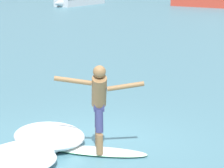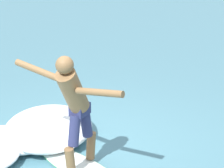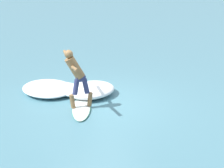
# 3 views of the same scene
# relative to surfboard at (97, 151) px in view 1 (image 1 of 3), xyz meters

# --- Properties ---
(ground_plane) EXTENTS (200.00, 200.00, 0.00)m
(ground_plane) POSITION_rel_surfboard_xyz_m (-0.23, 0.58, -0.04)
(ground_plane) COLOR teal
(surfboard) EXTENTS (2.11, 1.06, 0.21)m
(surfboard) POSITION_rel_surfboard_xyz_m (0.00, 0.00, 0.00)
(surfboard) COLOR white
(surfboard) RESTS_ON ground
(surfer) EXTENTS (1.68, 0.80, 1.74)m
(surfer) POSITION_rel_surfboard_xyz_m (0.04, -0.14, 1.07)
(surfer) COLOR brown
(surfer) RESTS_ON surfboard
(fishing_boat_near_jetty) EXTENTS (7.87, 6.86, 0.89)m
(fishing_boat_near_jetty) POSITION_rel_surfboard_xyz_m (11.67, 35.61, 0.44)
(fishing_boat_near_jetty) COLOR #BF3A28
(fishing_boat_near_jetty) RESTS_ON ground
(small_boat_offshore) EXTENTS (4.84, 6.20, 0.73)m
(small_boat_offshore) POSITION_rel_surfboard_xyz_m (-0.36, 38.54, 0.36)
(small_boat_offshore) COLOR #ACB1B5
(small_boat_offshore) RESTS_ON ground
(wave_foam_at_tail) EXTENTS (2.32, 2.17, 0.29)m
(wave_foam_at_tail) POSITION_rel_surfboard_xyz_m (-1.67, -0.72, 0.11)
(wave_foam_at_tail) COLOR white
(wave_foam_at_tail) RESTS_ON ground
(wave_foam_at_nose) EXTENTS (2.22, 1.92, 0.26)m
(wave_foam_at_nose) POSITION_rel_surfboard_xyz_m (-1.39, -0.09, 0.09)
(wave_foam_at_nose) COLOR white
(wave_foam_at_nose) RESTS_ON ground
(wave_foam_beside) EXTENTS (1.99, 2.11, 0.38)m
(wave_foam_beside) POSITION_rel_surfboard_xyz_m (-0.97, 0.54, 0.15)
(wave_foam_beside) COLOR white
(wave_foam_beside) RESTS_ON ground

